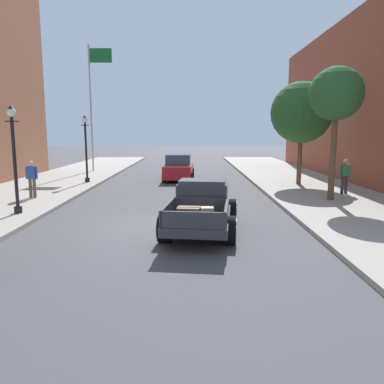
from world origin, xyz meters
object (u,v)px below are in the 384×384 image
object	(u,v)px
hotrod_truck_gunmetal	(203,206)
car_background_red	(180,168)
street_tree_second	(303,113)
pedestrian_sidewalk_left	(33,177)
flagpole	(95,94)
pedestrian_sidewalk_right	(346,174)
street_tree_nearest	(338,95)
street_lamp_near	(15,151)
street_lamp_far	(87,144)

from	to	relation	value
hotrod_truck_gunmetal	car_background_red	distance (m)	12.69
hotrod_truck_gunmetal	street_tree_second	world-z (taller)	street_tree_second
pedestrian_sidewalk_left	flagpole	bearing A→B (deg)	90.39
pedestrian_sidewalk_right	street_tree_nearest	bearing A→B (deg)	-126.95
hotrod_truck_gunmetal	street_tree_nearest	distance (m)	8.19
street_lamp_near	pedestrian_sidewalk_right	bearing A→B (deg)	17.67
street_lamp_near	flagpole	distance (m)	15.54
street_lamp_near	car_background_red	bearing A→B (deg)	63.20
street_lamp_far	hotrod_truck_gunmetal	bearing A→B (deg)	-58.14
hotrod_truck_gunmetal	street_lamp_near	size ratio (longest dim) A/B	1.32
flagpole	street_lamp_near	bearing A→B (deg)	-86.68
car_background_red	flagpole	size ratio (longest dim) A/B	0.48
pedestrian_sidewalk_right	street_lamp_far	bearing A→B (deg)	162.00
hotrod_truck_gunmetal	street_tree_second	size ratio (longest dim) A/B	0.90
street_lamp_far	street_tree_second	size ratio (longest dim) A/B	0.68
hotrod_truck_gunmetal	car_background_red	xyz separation A→B (m)	(-1.17, 12.63, 0.01)
flagpole	car_background_red	bearing A→B (deg)	-33.81
car_background_red	street_tree_second	xyz separation A→B (m)	(6.89, -3.00, 3.34)
street_tree_nearest	street_tree_second	size ratio (longest dim) A/B	0.99
hotrod_truck_gunmetal	street_tree_second	bearing A→B (deg)	59.29
pedestrian_sidewalk_left	street_tree_second	distance (m)	14.29
street_lamp_far	street_tree_nearest	distance (m)	13.73
car_background_red	pedestrian_sidewalk_left	size ratio (longest dim) A/B	2.64
flagpole	pedestrian_sidewalk_left	bearing A→B (deg)	-89.61
pedestrian_sidewalk_left	street_tree_second	world-z (taller)	street_tree_second
hotrod_truck_gunmetal	street_lamp_far	bearing A→B (deg)	121.86
pedestrian_sidewalk_left	street_lamp_near	xyz separation A→B (m)	(0.80, -3.27, 1.30)
car_background_red	flagpole	xyz separation A→B (m)	(-6.37, 4.27, 5.00)
street_tree_second	hotrod_truck_gunmetal	bearing A→B (deg)	-120.71
hotrod_truck_gunmetal	pedestrian_sidewalk_left	xyz separation A→B (m)	(-7.46, 5.02, 0.33)
pedestrian_sidewalk_left	hotrod_truck_gunmetal	bearing A→B (deg)	-33.93
car_background_red	street_lamp_far	world-z (taller)	street_lamp_far
hotrod_truck_gunmetal	car_background_red	size ratio (longest dim) A/B	1.16
pedestrian_sidewalk_left	street_tree_nearest	xyz separation A→B (m)	(13.16, -0.55, 3.51)
hotrod_truck_gunmetal	car_background_red	world-z (taller)	car_background_red
pedestrian_sidewalk_right	car_background_red	bearing A→B (deg)	140.92
street_tree_second	pedestrian_sidewalk_right	bearing A→B (deg)	-71.64
hotrod_truck_gunmetal	pedestrian_sidewalk_left	size ratio (longest dim) A/B	3.07
pedestrian_sidewalk_left	street_tree_nearest	distance (m)	13.63
hotrod_truck_gunmetal	pedestrian_sidewalk_right	world-z (taller)	pedestrian_sidewalk_right
car_background_red	street_lamp_far	distance (m)	5.97
hotrod_truck_gunmetal	flagpole	xyz separation A→B (m)	(-7.54, 16.90, 5.02)
street_lamp_far	flagpole	world-z (taller)	flagpole
street_lamp_near	street_tree_nearest	xyz separation A→B (m)	(12.36, 2.72, 2.21)
street_lamp_near	flagpole	bearing A→B (deg)	93.32
street_lamp_far	street_tree_second	distance (m)	12.34
street_lamp_near	street_lamp_far	world-z (taller)	same
pedestrian_sidewalk_left	street_lamp_near	bearing A→B (deg)	-76.28
pedestrian_sidewalk_right	flagpole	xyz separation A→B (m)	(-14.45, 10.83, 4.68)
flagpole	street_tree_second	bearing A→B (deg)	-28.72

